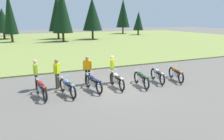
# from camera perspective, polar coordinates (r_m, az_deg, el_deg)

# --- Properties ---
(ground_plane) EXTENTS (140.00, 140.00, 0.00)m
(ground_plane) POSITION_cam_1_polar(r_m,az_deg,el_deg) (12.50, 1.12, -4.60)
(ground_plane) COLOR #605B54
(grass_moorland) EXTENTS (80.00, 44.00, 0.10)m
(grass_moorland) POSITION_cam_1_polar(r_m,az_deg,el_deg) (38.03, -16.28, 7.09)
(grass_moorland) COLOR olive
(grass_moorland) RESTS_ON ground
(forest_treeline) EXTENTS (45.49, 27.23, 9.21)m
(forest_treeline) POSITION_cam_1_polar(r_m,az_deg,el_deg) (44.93, -23.25, 13.31)
(forest_treeline) COLOR #47331E
(forest_treeline) RESTS_ON ground
(motorcycle_red) EXTENTS (0.64, 2.09, 0.88)m
(motorcycle_red) POSITION_cam_1_polar(r_m,az_deg,el_deg) (11.49, -18.07, -4.61)
(motorcycle_red) COLOR black
(motorcycle_red) RESTS_ON ground
(motorcycle_sky_blue) EXTENTS (0.68, 2.09, 0.88)m
(motorcycle_sky_blue) POSITION_cam_1_polar(r_m,az_deg,el_deg) (11.47, -11.61, -4.25)
(motorcycle_sky_blue) COLOR black
(motorcycle_sky_blue) RESTS_ON ground
(motorcycle_navy) EXTENTS (0.63, 2.10, 0.88)m
(motorcycle_navy) POSITION_cam_1_polar(r_m,az_deg,el_deg) (11.96, -4.97, -3.28)
(motorcycle_navy) COLOR black
(motorcycle_navy) RESTS_ON ground
(motorcycle_cream) EXTENTS (0.62, 2.10, 0.88)m
(motorcycle_cream) POSITION_cam_1_polar(r_m,az_deg,el_deg) (12.44, 1.26, -2.58)
(motorcycle_cream) COLOR black
(motorcycle_cream) RESTS_ON ground
(motorcycle_british_green) EXTENTS (0.62, 2.10, 0.88)m
(motorcycle_british_green) POSITION_cam_1_polar(r_m,az_deg,el_deg) (12.81, 7.65, -2.22)
(motorcycle_british_green) COLOR black
(motorcycle_british_green) RESTS_ON ground
(motorcycle_silver) EXTENTS (0.70, 2.07, 0.88)m
(motorcycle_silver) POSITION_cam_1_polar(r_m,az_deg,el_deg) (13.82, 11.80, -1.24)
(motorcycle_silver) COLOR black
(motorcycle_silver) RESTS_ON ground
(motorcycle_orange) EXTENTS (0.77, 2.06, 0.88)m
(motorcycle_orange) POSITION_cam_1_polar(r_m,az_deg,el_deg) (14.44, 16.37, -0.87)
(motorcycle_orange) COLOR black
(motorcycle_orange) RESTS_ON ground
(rider_near_row_end) EXTENTS (0.46, 0.39, 1.67)m
(rider_near_row_end) POSITION_cam_1_polar(r_m,az_deg,el_deg) (13.08, -6.44, 0.44)
(rider_near_row_end) COLOR black
(rider_near_row_end) RESTS_ON ground
(rider_with_back_turned) EXTENTS (0.26, 0.55, 1.67)m
(rider_with_back_turned) POSITION_cam_1_polar(r_m,az_deg,el_deg) (12.66, -19.31, -0.67)
(rider_with_back_turned) COLOR #2D2D38
(rider_with_back_turned) RESTS_ON ground
(rider_in_hivis_vest) EXTENTS (0.40, 0.45, 1.67)m
(rider_in_hivis_vest) POSITION_cam_1_polar(r_m,az_deg,el_deg) (12.47, -14.20, -0.52)
(rider_in_hivis_vest) COLOR #4C4233
(rider_in_hivis_vest) RESTS_ON ground
(rider_checking_bike) EXTENTS (0.36, 0.50, 1.67)m
(rider_checking_bike) POSITION_cam_1_polar(r_m,az_deg,el_deg) (13.25, 0.02, 0.69)
(rider_checking_bike) COLOR #4C4233
(rider_checking_bike) RESTS_ON ground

